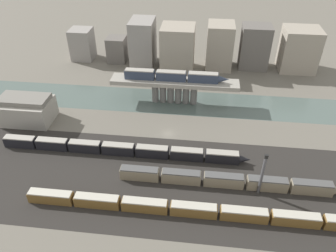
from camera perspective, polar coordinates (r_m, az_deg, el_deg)
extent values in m
plane|color=#666056|center=(120.44, 0.04, -1.36)|extent=(400.00, 400.00, 0.00)
cube|color=#282623|center=(102.54, -1.50, -9.47)|extent=(280.00, 42.00, 0.01)
cube|color=#4C5B56|center=(138.77, 1.10, 4.21)|extent=(320.00, 19.27, 0.01)
cube|color=gray|center=(134.02, 1.14, 7.66)|extent=(51.98, 7.77, 1.71)
cylinder|color=slate|center=(137.42, -2.23, 5.94)|extent=(2.76, 2.76, 8.64)
cylinder|color=slate|center=(137.01, -0.90, 5.86)|extent=(2.76, 2.76, 8.64)
cylinder|color=slate|center=(136.68, 0.45, 5.79)|extent=(2.76, 2.76, 8.64)
cylinder|color=slate|center=(136.43, 1.79, 5.71)|extent=(2.76, 2.76, 8.64)
cylinder|color=slate|center=(136.25, 3.15, 5.62)|extent=(2.76, 2.76, 8.64)
cylinder|color=slate|center=(136.14, 4.50, 5.54)|extent=(2.76, 2.76, 8.64)
cube|color=#2D384C|center=(134.72, -4.96, 8.94)|extent=(12.08, 3.12, 3.49)
cube|color=#9E998E|center=(133.85, -5.00, 9.68)|extent=(11.60, 2.87, 0.40)
cube|color=#2D384C|center=(132.92, 0.55, 8.68)|extent=(12.08, 3.12, 3.49)
cube|color=#9E998E|center=(132.04, 0.55, 9.43)|extent=(11.60, 2.87, 0.40)
cube|color=#2D384C|center=(132.36, 6.14, 8.34)|extent=(12.08, 3.12, 3.49)
cube|color=#9E998E|center=(131.47, 6.19, 9.09)|extent=(11.60, 2.87, 0.40)
cone|color=#2D384C|center=(132.72, 9.68, 8.02)|extent=(4.23, 2.80, 2.80)
cube|color=brown|center=(101.43, -19.70, -11.59)|extent=(12.87, 2.88, 3.22)
cube|color=#B7B2A3|center=(100.16, -19.91, -10.89)|extent=(12.36, 2.65, 0.40)
cube|color=brown|center=(96.79, -12.22, -12.71)|extent=(12.87, 2.88, 3.22)
cube|color=#B7B2A3|center=(95.46, -12.36, -11.99)|extent=(12.36, 2.65, 0.40)
cube|color=brown|center=(93.92, -4.07, -13.68)|extent=(12.87, 2.88, 3.22)
cube|color=#B7B2A3|center=(92.54, -4.11, -12.96)|extent=(12.36, 2.65, 0.40)
cube|color=brown|center=(92.96, 4.48, -14.41)|extent=(12.87, 2.88, 3.22)
cube|color=#B7B2A3|center=(91.57, 4.54, -13.68)|extent=(12.36, 2.65, 0.40)
cube|color=brown|center=(93.98, 13.07, -14.82)|extent=(12.87, 2.88, 3.22)
cube|color=#B7B2A3|center=(92.61, 13.23, -14.11)|extent=(12.36, 2.65, 0.40)
cube|color=brown|center=(96.92, 21.33, -14.92)|extent=(12.87, 2.88, 3.22)
cube|color=#B7B2A3|center=(95.59, 21.56, -14.23)|extent=(12.36, 2.65, 0.40)
cube|color=gray|center=(102.37, -4.95, -8.29)|extent=(11.96, 3.01, 3.65)
cube|color=#4C4C4C|center=(100.97, -5.00, -7.47)|extent=(11.48, 2.77, 0.40)
cube|color=gray|center=(101.03, 2.31, -8.90)|extent=(11.96, 3.01, 3.65)
cube|color=#4C4C4C|center=(99.61, 2.33, -8.07)|extent=(11.48, 2.77, 0.40)
cube|color=gray|center=(101.31, 9.65, -9.37)|extent=(11.96, 3.01, 3.65)
cube|color=#4C4C4C|center=(99.90, 9.77, -8.55)|extent=(11.48, 2.77, 0.40)
cube|color=gray|center=(103.20, 16.86, -9.68)|extent=(11.96, 3.01, 3.65)
cube|color=#4C4C4C|center=(101.81, 17.06, -8.88)|extent=(11.48, 2.77, 0.40)
cube|color=gray|center=(106.61, 23.72, -9.84)|extent=(11.96, 3.01, 3.65)
cube|color=#4C4C4C|center=(105.27, 23.99, -9.06)|extent=(11.48, 2.77, 0.40)
cube|color=black|center=(124.84, -24.30, -2.56)|extent=(10.95, 2.90, 3.52)
cube|color=#9E998E|center=(123.73, -24.52, -1.85)|extent=(10.51, 2.67, 0.40)
cube|color=black|center=(119.59, -19.47, -3.05)|extent=(10.95, 2.90, 3.52)
cube|color=#9E998E|center=(118.43, -19.66, -2.31)|extent=(10.51, 2.67, 0.40)
cube|color=black|center=(115.28, -14.24, -3.55)|extent=(10.95, 2.90, 3.52)
cube|color=#9E998E|center=(114.07, -14.38, -2.79)|extent=(10.51, 2.67, 0.40)
cube|color=black|center=(112.00, -8.64, -4.06)|extent=(10.95, 2.90, 3.52)
cube|color=#9E998E|center=(110.76, -8.73, -3.28)|extent=(10.51, 2.67, 0.40)
cube|color=black|center=(109.85, -2.76, -4.54)|extent=(10.95, 2.90, 3.52)
cube|color=#9E998E|center=(108.58, -2.79, -3.76)|extent=(10.51, 2.67, 0.40)
cube|color=black|center=(108.89, 3.30, -4.99)|extent=(10.95, 2.90, 3.52)
cube|color=#9E998E|center=(107.62, 3.34, -4.21)|extent=(10.51, 2.67, 0.40)
cube|color=black|center=(109.17, 9.40, -5.39)|extent=(10.95, 2.90, 3.52)
cube|color=#9E998E|center=(107.90, 9.50, -4.61)|extent=(10.51, 2.67, 0.40)
cone|color=black|center=(110.10, 13.24, -5.68)|extent=(3.83, 2.61, 2.61)
cube|color=#9E998E|center=(136.29, -23.29, 2.44)|extent=(18.82, 12.71, 8.53)
cube|color=slate|center=(133.74, -23.81, 4.29)|extent=(18.44, 8.90, 1.87)
cylinder|color=#4C4C51|center=(98.06, 16.02, -8.35)|extent=(0.87, 0.87, 13.50)
cube|color=black|center=(93.24, 16.75, -5.10)|extent=(1.00, 0.70, 1.20)
cube|color=gray|center=(180.25, -14.70, 13.63)|extent=(10.85, 10.64, 15.72)
cube|color=#605B56|center=(174.45, -8.87, 13.06)|extent=(9.29, 9.46, 12.60)
cube|color=gray|center=(167.63, -4.40, 14.27)|extent=(11.45, 15.81, 22.62)
cube|color=gray|center=(161.52, 1.69, 13.33)|extent=(15.74, 15.15, 21.79)
cube|color=gray|center=(165.96, 8.99, 13.59)|extent=(12.52, 14.31, 21.97)
cube|color=#605B56|center=(169.60, 14.83, 13.18)|extent=(13.86, 11.73, 21.13)
cube|color=gray|center=(174.00, 21.85, 12.25)|extent=(17.02, 14.94, 20.42)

